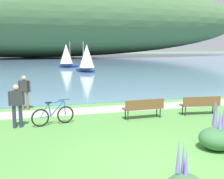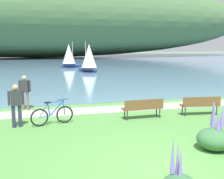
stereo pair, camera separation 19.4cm
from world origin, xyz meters
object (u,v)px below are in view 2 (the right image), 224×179
Objects in this scene: bicycle_leaning_near_bench at (52,115)px; person_on_the_grass at (16,103)px; person_at_shoreline at (25,90)px; park_bench_near_camera at (143,107)px; sailboat_nearest_to_shore at (69,55)px; sailboat_toward_hillside at (89,58)px; park_bench_further_along at (201,104)px.

bicycle_leaning_near_bench is 1.01× the size of person_on_the_grass.
person_at_shoreline is at bearing 110.82° from bicycle_leaning_near_bench.
park_bench_near_camera is 28.14m from sailboat_nearest_to_shore.
park_bench_near_camera is 5.29m from person_on_the_grass.
person_at_shoreline is at bearing -109.62° from sailboat_toward_hillside.
park_bench_further_along is 0.53× the size of sailboat_toward_hillside.
person_at_shoreline is at bearing 157.94° from park_bench_further_along.
sailboat_nearest_to_shore is (-0.20, 28.11, 1.16)m from park_bench_near_camera.
bicycle_leaning_near_bench is at bearing -97.49° from sailboat_nearest_to_shore.
bicycle_leaning_near_bench is 1.01× the size of person_at_shoreline.
sailboat_nearest_to_shore is 7.35m from sailboat_toward_hillside.
park_bench_near_camera is at bearing -89.59° from sailboat_nearest_to_shore.
person_on_the_grass reaches higher than park_bench_further_along.
sailboat_nearest_to_shore is at bearing 82.51° from bicycle_leaning_near_bench.
person_on_the_grass is (-5.27, 0.02, 0.46)m from park_bench_near_camera.
park_bench_further_along is 1.06× the size of bicycle_leaning_near_bench.
sailboat_nearest_to_shore is 1.00× the size of sailboat_toward_hillside.
person_at_shoreline reaches higher than park_bench_further_along.
park_bench_near_camera is 0.52× the size of sailboat_nearest_to_shore.
bicycle_leaning_near_bench is at bearing 179.17° from park_bench_further_along.
park_bench_further_along is 8.07m from person_on_the_grass.
sailboat_toward_hillside is at bearing -78.43° from sailboat_nearest_to_shore.
person_on_the_grass is at bearing -179.17° from bicycle_leaning_near_bench.
sailboat_nearest_to_shore reaches higher than sailboat_toward_hillside.
sailboat_toward_hillside is (-1.52, 20.97, 1.15)m from park_bench_further_along.
person_at_shoreline and person_on_the_grass have the same top height.
park_bench_near_camera is 20.98m from sailboat_toward_hillside.
bicycle_leaning_near_bench reaches higher than park_bench_further_along.
bicycle_leaning_near_bench is at bearing -103.90° from sailboat_toward_hillside.
person_at_shoreline reaches higher than park_bench_near_camera.
person_at_shoreline is (-7.86, 3.18, 0.46)m from park_bench_further_along.
bicycle_leaning_near_bench is 1.49m from person_on_the_grass.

